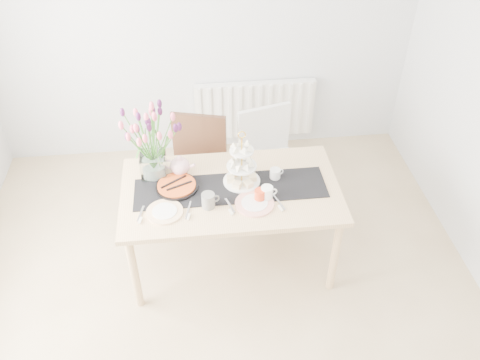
{
  "coord_description": "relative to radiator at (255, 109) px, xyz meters",
  "views": [
    {
      "loc": [
        -0.13,
        -2.15,
        3.17
      ],
      "look_at": [
        0.18,
        0.6,
        0.87
      ],
      "focal_mm": 38.0,
      "sensor_mm": 36.0,
      "label": 1
    }
  ],
  "objects": [
    {
      "name": "table_runner",
      "position": [
        -0.39,
        -1.54,
        0.3
      ],
      "size": [
        1.4,
        0.35,
        0.01
      ],
      "primitive_type": "cube",
      "color": "black",
      "rests_on": "dining_table"
    },
    {
      "name": "plate_right",
      "position": [
        -0.24,
        -1.73,
        0.31
      ],
      "size": [
        0.35,
        0.35,
        0.01
      ],
      "primitive_type": "cylinder",
      "rotation": [
        0.0,
        0.0,
        0.32
      ],
      "color": "white",
      "rests_on": "dining_table"
    },
    {
      "name": "chair_white",
      "position": [
        0.0,
        -0.89,
        0.1
      ],
      "size": [
        0.57,
        0.57,
        0.95
      ],
      "rotation": [
        0.0,
        0.0,
        0.26
      ],
      "color": "silver",
      "rests_on": "ground"
    },
    {
      "name": "teapot",
      "position": [
        -0.75,
        -1.33,
        0.37
      ],
      "size": [
        0.29,
        0.26,
        0.16
      ],
      "primitive_type": null,
      "rotation": [
        0.0,
        0.0,
        -0.33
      ],
      "color": "white",
      "rests_on": "dining_table"
    },
    {
      "name": "cream_jug",
      "position": [
        -0.05,
        -1.46,
        0.34
      ],
      "size": [
        0.1,
        0.1,
        0.08
      ],
      "primitive_type": "cylinder",
      "rotation": [
        0.0,
        0.0,
        0.35
      ],
      "color": "silver",
      "rests_on": "dining_table"
    },
    {
      "name": "radiator",
      "position": [
        0.0,
        0.0,
        0.0
      ],
      "size": [
        1.2,
        0.08,
        0.6
      ],
      "primitive_type": "cube",
      "color": "white",
      "rests_on": "room_shell"
    },
    {
      "name": "tulip_vase",
      "position": [
        -0.94,
        -1.32,
        0.68
      ],
      "size": [
        0.69,
        0.69,
        0.59
      ],
      "rotation": [
        0.0,
        0.0,
        -0.18
      ],
      "color": "silver",
      "rests_on": "dining_table"
    },
    {
      "name": "plate_left",
      "position": [
        -0.87,
        -1.74,
        0.31
      ],
      "size": [
        0.31,
        0.31,
        0.01
      ],
      "primitive_type": "cylinder",
      "rotation": [
        0.0,
        0.0,
        -0.23
      ],
      "color": "white",
      "rests_on": "dining_table"
    },
    {
      "name": "mug_orange",
      "position": [
        -0.19,
        -1.69,
        0.35
      ],
      "size": [
        0.1,
        0.1,
        0.09
      ],
      "primitive_type": "cylinder",
      "rotation": [
        0.0,
        0.0,
        0.36
      ],
      "color": "red",
      "rests_on": "dining_table"
    },
    {
      "name": "dining_table",
      "position": [
        -0.39,
        -1.54,
        0.22
      ],
      "size": [
        1.6,
        0.9,
        0.75
      ],
      "color": "tan",
      "rests_on": "ground"
    },
    {
      "name": "tart_tin",
      "position": [
        -0.78,
        -1.49,
        0.32
      ],
      "size": [
        0.31,
        0.31,
        0.04
      ],
      "rotation": [
        0.0,
        0.0,
        0.15
      ],
      "color": "black",
      "rests_on": "dining_table"
    },
    {
      "name": "room_shell",
      "position": [
        -0.5,
        -2.19,
        0.85
      ],
      "size": [
        4.5,
        4.5,
        4.5
      ],
      "color": "tan",
      "rests_on": "ground"
    },
    {
      "name": "cake_stand",
      "position": [
        -0.3,
        -1.48,
        0.42
      ],
      "size": [
        0.27,
        0.27,
        0.4
      ],
      "rotation": [
        0.0,
        0.0,
        0.14
      ],
      "color": "gold",
      "rests_on": "dining_table"
    },
    {
      "name": "mug_white",
      "position": [
        -0.14,
        -1.67,
        0.35
      ],
      "size": [
        0.1,
        0.1,
        0.1
      ],
      "primitive_type": "cylinder",
      "rotation": [
        0.0,
        0.0,
        0.15
      ],
      "color": "white",
      "rests_on": "dining_table"
    },
    {
      "name": "chair_brown",
      "position": [
        -0.61,
        -0.92,
        0.1
      ],
      "size": [
        0.56,
        0.56,
        0.93
      ],
      "rotation": [
        0.0,
        0.0,
        -0.26
      ],
      "color": "#3A2315",
      "rests_on": "ground"
    },
    {
      "name": "mug_grey",
      "position": [
        -0.56,
        -1.71,
        0.36
      ],
      "size": [
        0.11,
        0.11,
        0.11
      ],
      "primitive_type": "cylinder",
      "rotation": [
        0.0,
        0.0,
        0.25
      ],
      "color": "slate",
      "rests_on": "dining_table"
    }
  ]
}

